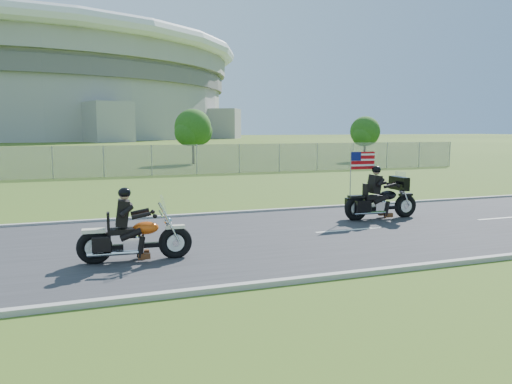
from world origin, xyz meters
name	(u,v)px	position (x,y,z in m)	size (l,w,h in m)	color
ground	(220,242)	(0.00, 0.00, 0.00)	(420.00, 420.00, 0.00)	#2B4515
road	(220,241)	(0.00, 0.00, 0.02)	(120.00, 8.00, 0.04)	#28282B
curb_north	(189,216)	(0.00, 4.05, 0.05)	(120.00, 0.18, 0.12)	#9E9B93
curb_south	(276,283)	(0.00, -4.05, 0.05)	(120.00, 0.18, 0.12)	#9E9B93
fence	(52,162)	(-5.00, 20.00, 1.00)	(60.00, 0.03, 2.00)	gray
stadium	(21,90)	(-20.00, 170.00, 15.58)	(140.40, 140.40, 29.20)	#A3A099
tree_fence_near	(193,129)	(6.04, 30.04, 2.97)	(3.52, 3.28, 4.75)	#382316
tree_fence_far	(365,133)	(22.04, 28.03, 2.64)	(3.08, 2.87, 4.20)	#382316
motorcycle_lead	(134,239)	(-2.44, -1.36, 0.55)	(2.61, 0.71, 1.76)	black
motorcycle_follow	(381,201)	(6.00, 1.35, 0.62)	(2.74, 0.90, 2.28)	black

